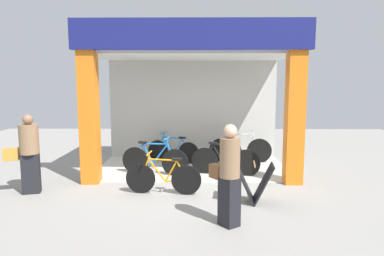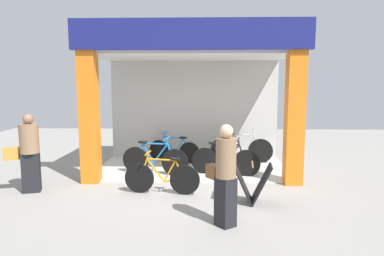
{
  "view_description": "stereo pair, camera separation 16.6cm",
  "coord_description": "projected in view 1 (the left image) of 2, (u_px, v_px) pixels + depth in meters",
  "views": [
    {
      "loc": [
        0.09,
        -7.52,
        2.26
      ],
      "look_at": [
        0.0,
        0.68,
        1.15
      ],
      "focal_mm": 32.41,
      "sensor_mm": 36.0,
      "label": 1
    },
    {
      "loc": [
        0.25,
        -7.52,
        2.26
      ],
      "look_at": [
        0.0,
        0.68,
        1.15
      ],
      "focal_mm": 32.41,
      "sensor_mm": 36.0,
      "label": 2
    }
  ],
  "objects": [
    {
      "name": "bicycle_inside_1",
      "position": [
        225.0,
        160.0,
        8.33
      ],
      "size": [
        1.64,
        0.48,
        0.92
      ],
      "color": "black",
      "rests_on": "ground"
    },
    {
      "name": "pedestrian_0",
      "position": [
        28.0,
        153.0,
        6.96
      ],
      "size": [
        0.72,
        0.46,
        1.61
      ],
      "color": "black",
      "rests_on": "ground"
    },
    {
      "name": "shop_facade",
      "position": [
        192.0,
        95.0,
        8.9
      ],
      "size": [
        5.07,
        3.01,
        3.55
      ],
      "color": "beige",
      "rests_on": "ground"
    },
    {
      "name": "bicycle_parked_0",
      "position": [
        164.0,
        178.0,
        6.96
      ],
      "size": [
        1.54,
        0.42,
        0.85
      ],
      "color": "black",
      "rests_on": "ground"
    },
    {
      "name": "bicycle_inside_2",
      "position": [
        240.0,
        149.0,
        9.65
      ],
      "size": [
        1.74,
        0.48,
        0.95
      ],
      "color": "black",
      "rests_on": "ground"
    },
    {
      "name": "sandwich_board_sign",
      "position": [
        254.0,
        183.0,
        6.46
      ],
      "size": [
        0.76,
        0.56,
        0.76
      ],
      "color": "black",
      "rests_on": "ground"
    },
    {
      "name": "pedestrian_1",
      "position": [
        229.0,
        174.0,
        5.38
      ],
      "size": [
        0.54,
        0.61,
        1.61
      ],
      "color": "black",
      "rests_on": "ground"
    },
    {
      "name": "bicycle_inside_3",
      "position": [
        155.0,
        160.0,
        8.37
      ],
      "size": [
        1.65,
        0.51,
        0.93
      ],
      "color": "black",
      "rests_on": "ground"
    },
    {
      "name": "ground_plane",
      "position": [
        192.0,
        183.0,
        7.76
      ],
      "size": [
        17.74,
        17.74,
        0.0
      ],
      "primitive_type": "plane",
      "color": "gray",
      "rests_on": "ground"
    },
    {
      "name": "bicycle_inside_0",
      "position": [
        173.0,
        151.0,
        9.65
      ],
      "size": [
        1.46,
        0.58,
        0.85
      ],
      "color": "black",
      "rests_on": "ground"
    }
  ]
}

